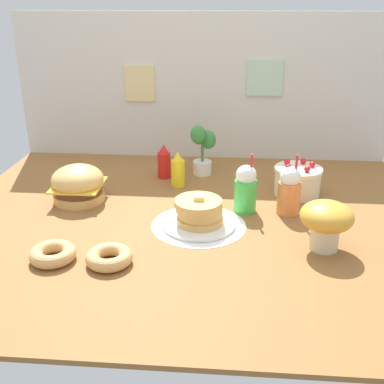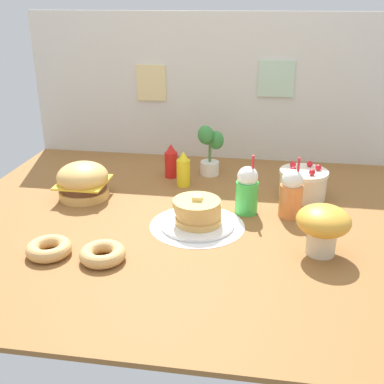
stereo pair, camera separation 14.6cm
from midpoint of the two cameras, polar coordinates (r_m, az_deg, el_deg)
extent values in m
cube|color=brown|center=(2.16, -2.26, -3.61)|extent=(2.27, 1.86, 0.02)
cube|color=beige|center=(2.90, -0.21, 12.65)|extent=(2.27, 0.03, 0.88)
cube|color=beige|center=(2.93, -7.88, 13.04)|extent=(0.18, 0.01, 0.22)
cube|color=#B2D1B2|center=(2.86, 7.44, 13.70)|extent=(0.21, 0.01, 0.21)
cylinder|color=white|center=(2.09, -1.18, -4.11)|extent=(0.43, 0.43, 0.00)
cylinder|color=#DBA859|center=(2.42, -15.34, -0.55)|extent=(0.25, 0.25, 0.04)
cylinder|color=#59331E|center=(2.41, -15.43, 0.30)|extent=(0.23, 0.23, 0.03)
cube|color=yellow|center=(2.40, -15.49, 0.78)|extent=(0.24, 0.24, 0.01)
ellipsoid|color=#E5B260|center=(2.39, -15.56, 1.45)|extent=(0.26, 0.26, 0.15)
cylinder|color=white|center=(2.09, -1.18, -3.88)|extent=(0.33, 0.33, 0.01)
cylinder|color=#E0AD5B|center=(2.08, -1.05, -3.43)|extent=(0.21, 0.21, 0.03)
cylinder|color=#E0AD5B|center=(2.07, -1.03, -2.65)|extent=(0.20, 0.20, 0.03)
cylinder|color=#E0AD5B|center=(2.06, -1.16, -1.96)|extent=(0.21, 0.21, 0.03)
cylinder|color=#E0AD5B|center=(2.04, -1.28, -1.37)|extent=(0.21, 0.21, 0.03)
cube|color=#F7E072|center=(2.04, -1.21, -0.72)|extent=(0.04, 0.04, 0.02)
cylinder|color=beige|center=(2.44, 11.12, 1.09)|extent=(0.23, 0.23, 0.13)
cylinder|color=#F4EACC|center=(2.42, 11.25, 2.69)|extent=(0.24, 0.24, 0.02)
sphere|color=red|center=(2.43, 12.86, 3.30)|extent=(0.03, 0.03, 0.03)
sphere|color=red|center=(2.47, 11.84, 3.72)|extent=(0.03, 0.03, 0.03)
sphere|color=red|center=(2.44, 9.90, 3.64)|extent=(0.03, 0.03, 0.03)
sphere|color=red|center=(2.37, 10.02, 2.98)|extent=(0.03, 0.03, 0.03)
sphere|color=red|center=(2.36, 12.22, 2.72)|extent=(0.03, 0.03, 0.03)
cylinder|color=red|center=(2.63, -5.02, 3.27)|extent=(0.07, 0.07, 0.15)
cone|color=red|center=(2.60, -5.10, 5.28)|extent=(0.06, 0.06, 0.05)
cylinder|color=yellow|center=(2.51, -3.41, 2.30)|extent=(0.07, 0.07, 0.15)
cone|color=yellow|center=(2.48, -3.46, 4.41)|extent=(0.06, 0.06, 0.05)
cylinder|color=green|center=(2.21, 4.66, -0.49)|extent=(0.11, 0.11, 0.16)
sphere|color=white|center=(2.17, 4.75, 2.04)|extent=(0.10, 0.10, 0.10)
cylinder|color=red|center=(2.16, 5.34, 2.80)|extent=(0.01, 0.04, 0.16)
cylinder|color=orange|center=(2.22, 9.92, -0.73)|extent=(0.11, 0.11, 0.16)
sphere|color=white|center=(2.18, 10.10, 1.79)|extent=(0.10, 0.10, 0.10)
cylinder|color=red|center=(2.17, 10.72, 2.54)|extent=(0.01, 0.03, 0.16)
torus|color=tan|center=(1.92, -18.81, -7.24)|extent=(0.18, 0.18, 0.05)
torus|color=#F2E5C6|center=(1.92, -18.83, -7.14)|extent=(0.17, 0.17, 0.05)
torus|color=tan|center=(1.84, -12.38, -7.87)|extent=(0.18, 0.18, 0.05)
torus|color=pink|center=(1.84, -12.39, -7.76)|extent=(0.17, 0.17, 0.05)
cylinder|color=white|center=(2.69, -0.30, 2.99)|extent=(0.11, 0.11, 0.08)
cylinder|color=#4C7238|center=(2.65, -0.30, 5.16)|extent=(0.02, 0.02, 0.14)
ellipsoid|color=#38843D|center=(2.64, 0.43, 6.41)|extent=(0.09, 0.06, 0.11)
ellipsoid|color=#38843D|center=(2.66, -0.75, 6.94)|extent=(0.09, 0.06, 0.11)
ellipsoid|color=#38843D|center=(2.60, -0.80, 7.03)|extent=(0.09, 0.06, 0.11)
cylinder|color=beige|center=(1.95, 13.83, -5.49)|extent=(0.12, 0.12, 0.10)
ellipsoid|color=gold|center=(1.90, 14.10, -2.93)|extent=(0.21, 0.21, 0.12)
camera|label=1|loc=(0.07, -91.98, -0.83)|focal=43.52mm
camera|label=2|loc=(0.07, 88.02, 0.83)|focal=43.52mm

